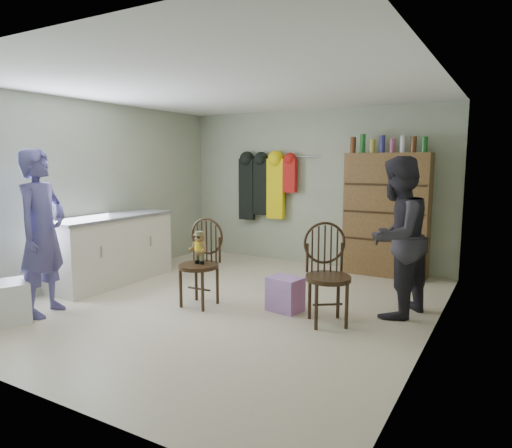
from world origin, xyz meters
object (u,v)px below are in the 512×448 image
Objects in this scene: chair_front at (201,256)px; chair_far at (327,270)px; dresser at (386,214)px; counter at (112,249)px.

chair_front is 0.97× the size of chair_far.
chair_front is at bearing 151.82° from chair_far.
chair_far is 2.34m from dresser.
chair_front is at bearing -121.26° from dresser.
dresser is at bearing 54.35° from chair_far.
counter is 1.82× the size of chair_front.
counter is 1.70m from chair_front.
dresser reaches higher than chair_far.
chair_front is 2.93m from dresser.
counter is 1.77× the size of chair_far.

